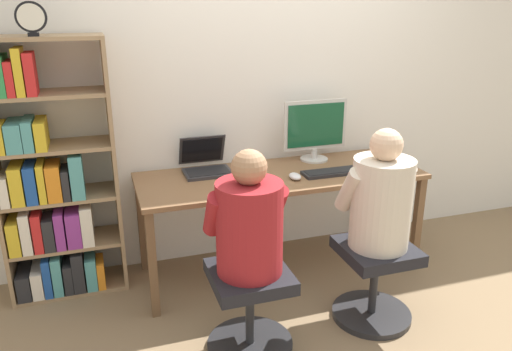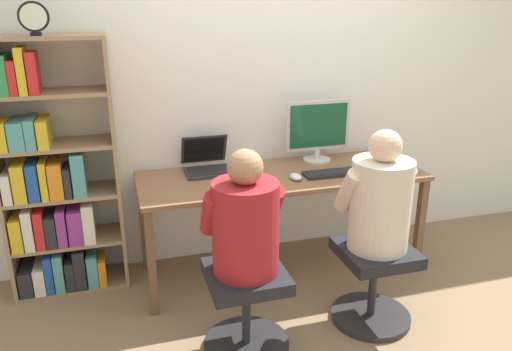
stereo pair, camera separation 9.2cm
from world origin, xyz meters
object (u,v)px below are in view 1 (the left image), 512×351
at_px(keyboard, 334,172).
at_px(desk_clock, 31,18).
at_px(office_chair_left, 374,277).
at_px(person_at_laptop, 249,222).
at_px(person_at_monitor, 381,198).
at_px(bookshelf, 48,189).
at_px(desktop_monitor, 315,130).
at_px(office_chair_right, 250,305).
at_px(laptop, 206,165).

xyz_separation_m(keyboard, desk_clock, (-1.75, 0.21, 0.99)).
bearing_deg(office_chair_left, keyboard, 88.62).
height_order(keyboard, person_at_laptop, person_at_laptop).
bearing_deg(person_at_laptop, person_at_monitor, 2.98).
xyz_separation_m(office_chair_left, person_at_monitor, (-0.00, 0.01, 0.51)).
relative_size(person_at_monitor, bookshelf, 0.42).
distance_m(person_at_laptop, desk_clock, 1.60).
distance_m(desktop_monitor, office_chair_left, 1.14).
bearing_deg(person_at_laptop, office_chair_right, -90.00).
xyz_separation_m(laptop, keyboard, (0.80, -0.31, -0.04)).
bearing_deg(bookshelf, desktop_monitor, 1.05).
xyz_separation_m(keyboard, person_at_laptop, (-0.80, -0.64, 0.03)).
xyz_separation_m(desktop_monitor, office_chair_left, (-0.01, -0.93, -0.67)).
distance_m(person_at_monitor, desk_clock, 2.14).
xyz_separation_m(laptop, office_chair_left, (0.79, -0.92, -0.49)).
bearing_deg(bookshelf, office_chair_left, -26.53).
bearing_deg(office_chair_right, desk_clock, 138.05).
relative_size(keyboard, bookshelf, 0.27).
xyz_separation_m(person_at_monitor, bookshelf, (-1.79, 0.89, -0.06)).
bearing_deg(desktop_monitor, person_at_laptop, -129.69).
distance_m(desktop_monitor, keyboard, 0.38).
bearing_deg(office_chair_right, keyboard, 38.94).
xyz_separation_m(keyboard, person_at_monitor, (-0.01, -0.60, 0.05)).
bearing_deg(laptop, person_at_monitor, -49.09).
bearing_deg(laptop, office_chair_left, -49.26).
distance_m(keyboard, bookshelf, 1.83).
bearing_deg(desk_clock, laptop, 6.02).
bearing_deg(laptop, desk_clock, -173.98).
height_order(laptop, bookshelf, bookshelf).
height_order(person_at_monitor, desk_clock, desk_clock).
distance_m(keyboard, office_chair_right, 1.12).
height_order(laptop, office_chair_right, laptop).
xyz_separation_m(office_chair_left, bookshelf, (-1.79, 0.89, 0.45)).
distance_m(laptop, keyboard, 0.86).
distance_m(office_chair_left, desk_clock, 2.41).
height_order(desktop_monitor, keyboard, desktop_monitor).
bearing_deg(person_at_monitor, keyboard, 88.61).
bearing_deg(office_chair_left, laptop, 130.74).
distance_m(keyboard, office_chair_left, 0.76).
bearing_deg(office_chair_right, desktop_monitor, 50.46).
bearing_deg(bookshelf, keyboard, -9.08).
xyz_separation_m(person_at_monitor, desk_clock, (-1.74, 0.81, 0.95)).
bearing_deg(person_at_monitor, laptop, 130.91).
xyz_separation_m(desktop_monitor, desk_clock, (-1.75, -0.11, 0.78)).
distance_m(office_chair_right, person_at_laptop, 0.49).
xyz_separation_m(bookshelf, desk_clock, (0.05, -0.08, 1.00)).
relative_size(keyboard, office_chair_left, 0.91).
xyz_separation_m(office_chair_left, person_at_laptop, (-0.78, -0.04, 0.49)).
height_order(office_chair_left, desk_clock, desk_clock).
bearing_deg(bookshelf, office_chair_right, -42.91).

